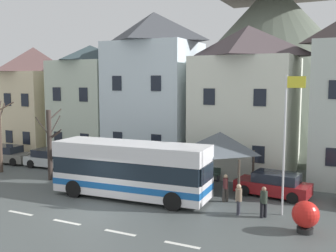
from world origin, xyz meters
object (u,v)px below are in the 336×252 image
Objects in this scene: transit_bus at (131,170)px; pedestrian_01 at (209,182)px; parked_car_01 at (274,185)px; pedestrian_00 at (239,197)px; townhouse_00 at (35,100)px; pedestrian_03 at (225,187)px; bare_tree_01 at (50,144)px; townhouse_02 at (154,90)px; townhouse_03 at (247,100)px; parked_car_00 at (53,159)px; harbour_buoy at (306,215)px; flagpole at (286,135)px; hilltop_castle at (271,56)px; parked_car_02 at (6,154)px; pedestrian_02 at (264,201)px; townhouse_01 at (91,102)px; public_bench at (208,173)px; bus_shelter at (220,143)px.

transit_bus reaches higher than pedestrian_01.
pedestrian_00 is at bearing 83.43° from parked_car_01.
pedestrian_03 is (21.34, -7.65, -4.12)m from townhouse_00.
bare_tree_01 reaches higher than parked_car_01.
pedestrian_01 reaches higher than parked_car_01.
townhouse_03 is at bearing 4.16° from townhouse_02.
parked_car_00 is 20.13m from harbour_buoy.
townhouse_00 is 18.97m from transit_bus.
hilltop_castle is at bearing 102.96° from flagpole.
flagpole is at bearing -12.56° from parked_car_02.
pedestrian_02 reaches higher than parked_car_01.
hilltop_castle is 27.16m from pedestrian_03.
pedestrian_03 is at bearing -17.76° from pedestrian_01.
transit_bus is at bearing 178.68° from pedestrian_00.
pedestrian_00 is 1.23m from pedestrian_02.
townhouse_01 is 19.44m from pedestrian_02.
townhouse_00 reaches higher than transit_bus.
transit_bus is (3.14, -8.80, -4.42)m from townhouse_02.
pedestrian_02 is at bearing 4.75° from pedestrian_00.
townhouse_00 is at bearing 160.29° from pedestrian_03.
townhouse_00 is 2.19× the size of parked_car_00.
townhouse_03 is 18.43m from hilltop_castle.
townhouse_00 is 1.07× the size of transit_bus.
townhouse_00 is at bearing 169.65° from public_bench.
parked_car_01 reaches higher than parked_car_00.
bare_tree_01 is at bearing 174.28° from pedestrian_00.
bare_tree_01 is at bearing -110.05° from hilltop_castle.
townhouse_01 is at bearing 153.65° from pedestrian_03.
public_bench is at bearing 130.55° from pedestrian_02.
transit_bus is 10.62m from parked_car_00.
pedestrian_03 is at bearing -58.81° from public_bench.
flagpole is at bearing -24.25° from townhouse_01.
harbour_buoy is at bearing -27.69° from townhouse_01.
parked_car_00 is 2.71× the size of public_bench.
flagpole is (6.08, -26.40, -5.53)m from hilltop_castle.
townhouse_00 is 26.22m from hilltop_castle.
flagpole is (5.86, -5.05, 3.58)m from public_bench.
flagpole is 15.64m from bare_tree_01.
townhouse_02 is 14.84m from pedestrian_02.
harbour_buoy is at bearing -40.17° from bus_shelter.
bus_shelter is 0.81× the size of parked_car_00.
parked_car_01 is at bearing -4.86° from parked_car_02.
parked_car_01 and parked_car_02 have the same top height.
parked_car_02 is 18.66m from pedestrian_01.
townhouse_03 reaches higher than flagpole.
townhouse_01 is 2.06× the size of parked_car_02.
pedestrian_02 is 7.73m from public_bench.
public_bench is (11.85, -2.92, -4.39)m from townhouse_01.
flagpole is (24.65, -8.49, -0.88)m from townhouse_00.
townhouse_00 reaches higher than bus_shelter.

